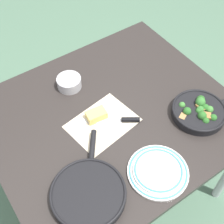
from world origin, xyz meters
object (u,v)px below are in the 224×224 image
skillet_broccoli (200,111)px  cheese_block (96,115)px  dinner_plate_stack (158,171)px  prep_bowl_steel (69,83)px  skillet_eggs (88,193)px  grater_knife (117,120)px

skillet_broccoli → cheese_block: bearing=158.2°
skillet_broccoli → cheese_block: 0.49m
cheese_block → dinner_plate_stack: bearing=98.1°
prep_bowl_steel → skillet_eggs: bearing=67.3°
skillet_broccoli → skillet_eggs: (0.65, 0.05, -0.01)m
grater_knife → dinner_plate_stack: dinner_plate_stack is taller
skillet_broccoli → prep_bowl_steel: skillet_broccoli is taller
dinner_plate_stack → skillet_broccoli: bearing=-160.6°
skillet_broccoli → dinner_plate_stack: 0.38m
skillet_eggs → grater_knife: bearing=-15.6°
cheese_block → dinner_plate_stack: cheese_block is taller
skillet_eggs → prep_bowl_steel: bearing=14.1°
skillet_broccoli → skillet_eggs: skillet_broccoli is taller
grater_knife → prep_bowl_steel: 0.33m
skillet_eggs → prep_bowl_steel: 0.61m
dinner_plate_stack → skillet_eggs: bearing=-15.1°
cheese_block → prep_bowl_steel: prep_bowl_steel is taller
grater_knife → dinner_plate_stack: bearing=121.7°
dinner_plate_stack → prep_bowl_steel: size_ratio=2.07×
cheese_block → skillet_eggs: bearing=52.6°
dinner_plate_stack → grater_knife: bearing=-92.9°
skillet_broccoli → dinner_plate_stack: size_ratio=1.52×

